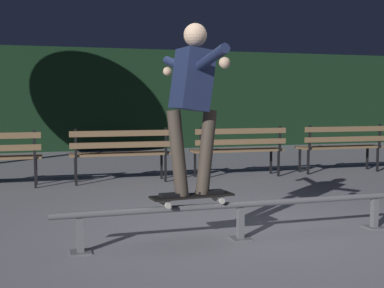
% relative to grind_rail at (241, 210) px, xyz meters
% --- Properties ---
extents(ground_plane, '(90.00, 90.00, 0.00)m').
position_rel_grind_rail_xyz_m(ground_plane, '(-0.00, 0.20, -0.28)').
color(ground_plane, gray).
extents(hedge_backdrop, '(24.00, 1.20, 2.65)m').
position_rel_grind_rail_xyz_m(hedge_backdrop, '(-0.00, 9.47, 1.05)').
color(hedge_backdrop, black).
rests_on(hedge_backdrop, ground).
extents(grind_rail, '(3.51, 0.18, 0.37)m').
position_rel_grind_rail_xyz_m(grind_rail, '(0.00, 0.00, 0.00)').
color(grind_rail, slate).
rests_on(grind_rail, ground).
extents(skateboard, '(0.80, 0.28, 0.09)m').
position_rel_grind_rail_xyz_m(skateboard, '(-0.48, 0.00, 0.16)').
color(skateboard, black).
rests_on(skateboard, grind_rail).
extents(skateboarder, '(0.63, 1.40, 1.56)m').
position_rel_grind_rail_xyz_m(skateboarder, '(-0.48, 0.00, 1.10)').
color(skateboarder, black).
rests_on(skateboarder, skateboard).
extents(park_bench_left_center, '(1.61, 0.46, 0.88)m').
position_rel_grind_rail_xyz_m(park_bench_left_center, '(-0.58, 3.59, 0.26)').
color(park_bench_left_center, black).
rests_on(park_bench_left_center, ground).
extents(park_bench_right_center, '(1.61, 0.46, 0.88)m').
position_rel_grind_rail_xyz_m(park_bench_right_center, '(1.43, 3.59, 0.26)').
color(park_bench_right_center, black).
rests_on(park_bench_right_center, ground).
extents(park_bench_rightmost, '(1.61, 0.46, 0.88)m').
position_rel_grind_rail_xyz_m(park_bench_rightmost, '(3.44, 3.59, 0.26)').
color(park_bench_rightmost, black).
rests_on(park_bench_rightmost, ground).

